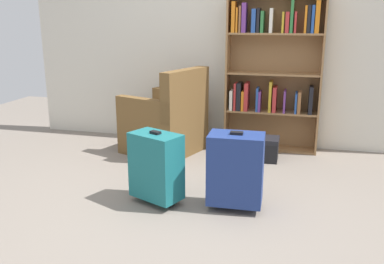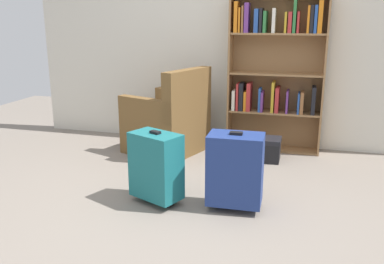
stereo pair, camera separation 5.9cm
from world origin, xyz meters
name	(u,v)px [view 1 (the left image)]	position (x,y,z in m)	size (l,w,h in m)	color
ground_plane	(171,217)	(0.00, 0.00, 0.00)	(7.88, 7.88, 0.00)	slate
back_wall	(224,27)	(0.00, 2.03, 1.30)	(4.50, 0.10, 2.60)	beige
bookshelf	(273,68)	(0.56, 1.86, 0.89)	(0.99, 0.25, 1.64)	olive
armchair	(167,123)	(-0.50, 1.48, 0.32)	(0.89, 0.89, 0.90)	brown
mug	(216,155)	(0.07, 1.35, 0.05)	(0.12, 0.08, 0.10)	#1E7F4C
storage_box	(256,147)	(0.47, 1.45, 0.12)	(0.44, 0.24, 0.24)	black
suitcase_teal	(156,166)	(-0.18, 0.22, 0.30)	(0.45, 0.36, 0.58)	#19666B
suitcase_navy_blue	(236,169)	(0.42, 0.27, 0.32)	(0.41, 0.27, 0.60)	navy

